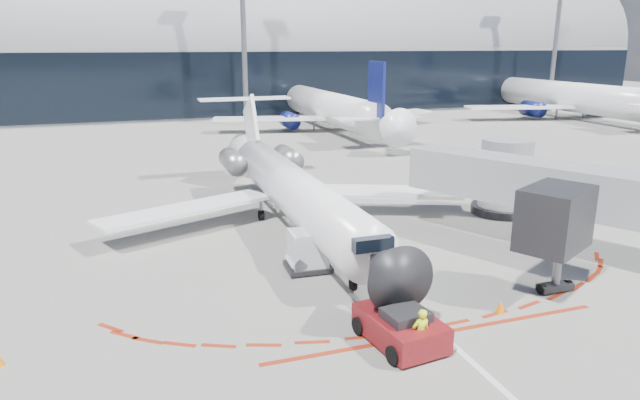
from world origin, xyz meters
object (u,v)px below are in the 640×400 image
object	(u,v)px
regional_jet	(289,186)
uld_container	(308,251)
ramp_worker	(421,333)
pushback_tug	(400,327)

from	to	relation	value
regional_jet	uld_container	size ratio (longest dim) A/B	12.81
regional_jet	ramp_worker	world-z (taller)	regional_jet
regional_jet	uld_container	world-z (taller)	regional_jet
ramp_worker	uld_container	xyz separation A→B (m)	(-1.30, 8.81, 0.07)
pushback_tug	uld_container	bearing A→B (deg)	90.78
regional_jet	ramp_worker	xyz separation A→B (m)	(0.10, -16.17, -1.44)
ramp_worker	pushback_tug	bearing A→B (deg)	-80.03
uld_container	regional_jet	bearing A→B (deg)	83.64
uld_container	ramp_worker	bearing A→B (deg)	-78.71
regional_jet	uld_container	bearing A→B (deg)	-99.27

